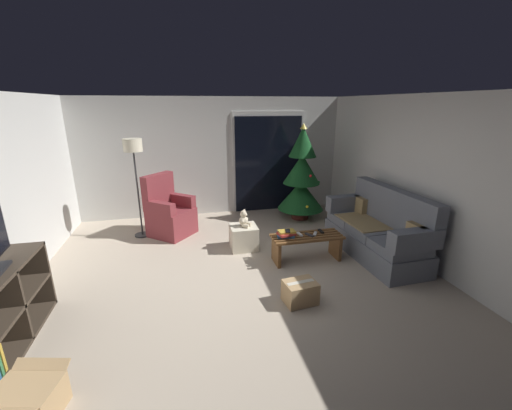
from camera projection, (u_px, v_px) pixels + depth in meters
The scene contains 20 objects.
ground_plane at pixel (240, 279), 4.53m from camera, with size 7.00×7.00×0.00m, color #B2A38E.
wall_back at pixel (213, 157), 7.00m from camera, with size 5.72×0.12×2.50m, color silver.
wall_right at pixel (429, 182), 4.77m from camera, with size 0.12×6.00×2.50m, color silver.
patio_door_frame at pixel (268, 162), 7.24m from camera, with size 1.60×0.02×2.20m, color silver.
patio_door_glass at pixel (268, 165), 7.24m from camera, with size 1.50×0.02×2.10m, color black.
couch at pixel (378, 231), 5.18m from camera, with size 0.85×1.97×1.08m.
coffee_table at pixel (307, 244), 5.01m from camera, with size 1.10×0.40×0.42m.
remote_graphite at pixel (309, 235), 4.96m from camera, with size 0.04×0.16×0.02m, color #333338.
remote_silver at pixel (315, 234), 5.01m from camera, with size 0.04×0.16×0.02m, color #ADADB2.
remote_black at pixel (321, 231), 5.10m from camera, with size 0.04×0.16×0.02m, color black.
remote_white at pixel (300, 234), 4.99m from camera, with size 0.04×0.16×0.02m, color silver.
book_stack at pixel (286, 234), 4.90m from camera, with size 0.29×0.23×0.10m.
cell_phone at pixel (288, 231), 4.88m from camera, with size 0.07×0.14×0.01m, color black.
christmas_tree at pixel (301, 178), 6.69m from camera, with size 0.96×0.96×1.99m.
armchair at pixel (169, 214), 6.00m from camera, with size 0.97×0.97×1.13m.
floor_lamp at pixel (134, 155), 5.59m from camera, with size 0.32×0.32×1.78m.
ottoman at pixel (244, 237), 5.45m from camera, with size 0.44×0.44×0.40m, color beige.
teddy_bear_cream at pixel (244, 219), 5.35m from camera, with size 0.22×0.21×0.29m.
cardboard_box_taped_mid_floor at pixel (300, 292), 3.97m from camera, with size 0.42×0.34×0.28m.
cardboard_box_open_near_shelf at pixel (28, 401), 2.51m from camera, with size 0.56×0.61×0.32m.
Camera 1 is at (-0.68, -3.96, 2.35)m, focal length 22.69 mm.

